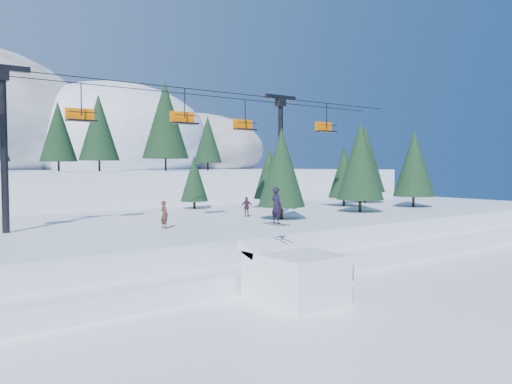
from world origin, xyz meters
TOP-DOWN VIEW (x-y plane):
  - ground at (0.00, 0.00)m, footprint 160.00×160.00m
  - mid_shelf at (0.00, 18.00)m, footprint 70.00×22.00m
  - berm at (0.00, 8.00)m, footprint 70.00×6.00m
  - jump_kicker at (1.09, 2.67)m, footprint 3.48×4.75m
  - chairlift at (1.34, 18.05)m, footprint 46.00×3.21m
  - conifer_stand at (-0.48, 18.16)m, footprint 61.32×16.56m
  - distant_skiers at (0.26, 16.00)m, footprint 30.27×7.12m
  - banner_near at (5.14, 3.74)m, footprint 2.86×0.20m
  - banner_far at (11.32, 6.58)m, footprint 2.73×0.91m

SIDE VIEW (x-z plane):
  - ground at x=0.00m, z-range 0.00..0.00m
  - banner_near at x=5.14m, z-range 0.09..0.99m
  - banner_far at x=11.32m, z-range 0.09..0.99m
  - berm at x=0.00m, z-range 0.00..1.10m
  - mid_shelf at x=0.00m, z-range 0.00..2.50m
  - jump_kicker at x=1.09m, z-range -1.47..4.08m
  - distant_skiers at x=0.26m, z-range 2.43..4.28m
  - conifer_stand at x=-0.48m, z-range 1.90..12.11m
  - chairlift at x=1.34m, z-range 4.18..14.46m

